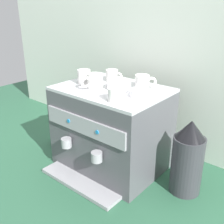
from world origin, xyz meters
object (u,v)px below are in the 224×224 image
object	(u,v)px
ceramic_bowl_0	(119,86)
ceramic_cup_3	(116,95)
ceramic_cup_1	(94,81)
espresso_machine	(112,128)
ceramic_cup_2	(143,81)
ceramic_cup_4	(85,77)
ceramic_cup_0	(112,76)
ceramic_bowl_1	(140,93)
coffee_grinder	(188,158)
milk_pitcher	(58,133)

from	to	relation	value
ceramic_bowl_0	ceramic_cup_3	bearing A→B (deg)	-56.11
ceramic_cup_1	espresso_machine	bearing A→B (deg)	42.26
ceramic_cup_1	ceramic_cup_2	distance (m)	0.26
espresso_machine	ceramic_cup_4	xyz separation A→B (m)	(-0.17, -0.04, 0.28)
ceramic_cup_0	ceramic_cup_3	bearing A→B (deg)	-47.78
ceramic_cup_3	ceramic_bowl_1	world-z (taller)	ceramic_cup_3
ceramic_cup_1	ceramic_cup_4	bearing A→B (deg)	165.90
ceramic_cup_0	ceramic_cup_1	distance (m)	0.17
ceramic_cup_0	ceramic_bowl_0	distance (m)	0.15
ceramic_cup_1	ceramic_cup_0	bearing A→B (deg)	94.80
ceramic_cup_2	ceramic_cup_1	bearing A→B (deg)	-138.24
espresso_machine	ceramic_bowl_0	world-z (taller)	ceramic_bowl_0
espresso_machine	coffee_grinder	size ratio (longest dim) A/B	1.48
ceramic_cup_1	ceramic_cup_4	distance (m)	0.10
ceramic_bowl_0	ceramic_cup_0	bearing A→B (deg)	142.89
ceramic_cup_1	milk_pitcher	world-z (taller)	ceramic_cup_1
ceramic_cup_4	ceramic_bowl_0	distance (m)	0.21
ceramic_bowl_0	ceramic_cup_2	bearing A→B (deg)	47.37
milk_pitcher	ceramic_bowl_1	bearing A→B (deg)	0.66
ceramic_cup_4	ceramic_bowl_0	bearing A→B (deg)	14.52
espresso_machine	ceramic_cup_2	size ratio (longest dim) A/B	5.54
espresso_machine	ceramic_bowl_1	world-z (taller)	ceramic_bowl_1
ceramic_cup_3	ceramic_bowl_1	distance (m)	0.14
ceramic_cup_3	ceramic_cup_4	distance (m)	0.33
espresso_machine	coffee_grinder	xyz separation A→B (m)	(0.45, 0.05, -0.04)
ceramic_cup_0	coffee_grinder	distance (m)	0.62
ceramic_cup_2	ceramic_cup_3	bearing A→B (deg)	-85.70
ceramic_cup_1	ceramic_bowl_1	xyz separation A→B (m)	(0.26, 0.05, -0.02)
ceramic_bowl_1	milk_pitcher	size ratio (longest dim) A/B	0.92
ceramic_cup_1	ceramic_cup_4	world-z (taller)	same
espresso_machine	ceramic_bowl_0	bearing A→B (deg)	22.71
ceramic_bowl_0	coffee_grinder	size ratio (longest dim) A/B	0.32
ceramic_cup_3	espresso_machine	bearing A→B (deg)	135.34
ceramic_bowl_1	ceramic_cup_0	bearing A→B (deg)	156.54
ceramic_bowl_0	milk_pitcher	size ratio (longest dim) A/B	1.04
ceramic_cup_3	ceramic_cup_4	size ratio (longest dim) A/B	0.89
ceramic_cup_0	ceramic_cup_3	world-z (taller)	ceramic_cup_0
milk_pitcher	ceramic_cup_0	bearing A→B (deg)	18.35
ceramic_cup_0	ceramic_cup_3	distance (m)	0.34
ceramic_cup_2	ceramic_cup_3	size ratio (longest dim) A/B	1.02
ceramic_cup_3	ceramic_bowl_0	size ratio (longest dim) A/B	0.82
ceramic_cup_0	milk_pitcher	distance (m)	0.61
ceramic_cup_1	ceramic_bowl_1	size ratio (longest dim) A/B	1.07
ceramic_bowl_0	milk_pitcher	xyz separation A→B (m)	(-0.51, -0.04, -0.43)
espresso_machine	ceramic_cup_0	size ratio (longest dim) A/B	5.45
coffee_grinder	ceramic_bowl_1	bearing A→B (deg)	-165.24
ceramic_cup_2	ceramic_bowl_1	xyz separation A→B (m)	(0.07, -0.13, -0.02)
espresso_machine	ceramic_bowl_1	xyz separation A→B (m)	(0.20, -0.01, 0.26)
espresso_machine	milk_pitcher	size ratio (longest dim) A/B	4.80
ceramic_cup_2	ceramic_cup_3	distance (m)	0.26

